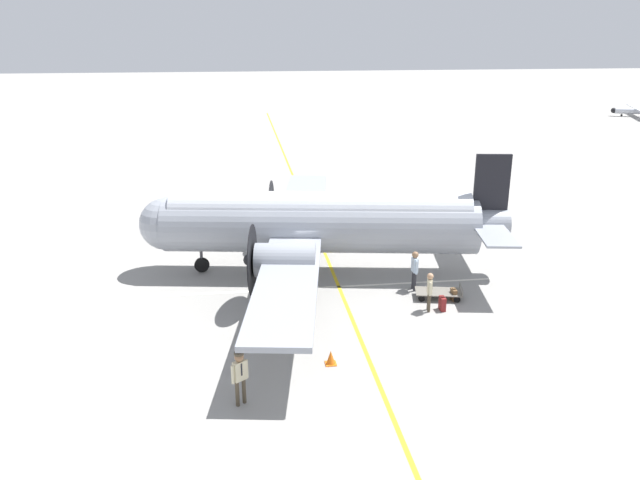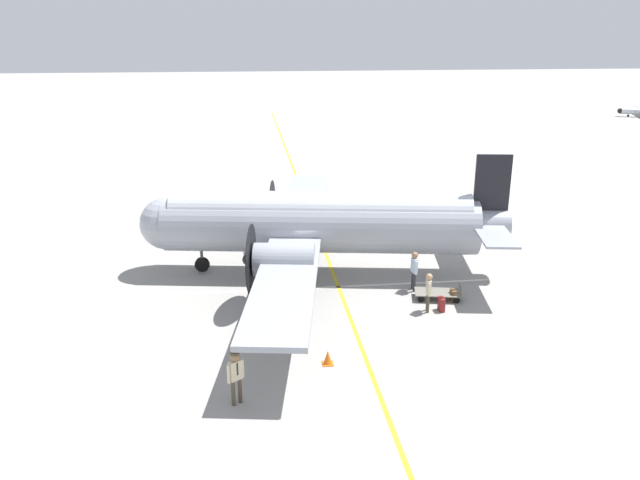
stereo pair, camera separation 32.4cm
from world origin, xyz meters
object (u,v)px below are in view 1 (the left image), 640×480
(ramp_agent, at_px, (430,288))
(suitcase_near_door, at_px, (442,304))
(suitcase_upright_spare, at_px, (454,295))
(traffic_cone, at_px, (331,358))
(crew_foreground, at_px, (240,372))
(baggage_cart, at_px, (439,292))
(light_aircraft_distant, at_px, (639,111))
(passenger_boarding, at_px, (415,267))
(airliner_main, at_px, (311,222))

(ramp_agent, relative_size, suitcase_near_door, 2.68)
(suitcase_upright_spare, relative_size, traffic_cone, 1.07)
(crew_foreground, height_order, baggage_cart, crew_foreground)
(ramp_agent, bearing_deg, light_aircraft_distant, 150.81)
(passenger_boarding, height_order, ramp_agent, passenger_boarding)
(baggage_cart, bearing_deg, suitcase_near_door, 90.55)
(crew_foreground, bearing_deg, light_aircraft_distant, -166.22)
(airliner_main, xyz_separation_m, crew_foreground, (-10.58, 3.44, -1.38))
(suitcase_near_door, xyz_separation_m, light_aircraft_distant, (54.41, -44.64, 0.50))
(light_aircraft_distant, bearing_deg, passenger_boarding, 70.56)
(passenger_boarding, distance_m, baggage_cart, 1.56)
(traffic_cone, bearing_deg, airliner_main, -2.24)
(crew_foreground, distance_m, baggage_cart, 11.03)
(passenger_boarding, distance_m, light_aircraft_distant, 69.08)
(suitcase_upright_spare, bearing_deg, crew_foreground, 126.22)
(ramp_agent, height_order, light_aircraft_distant, light_aircraft_distant)
(suitcase_near_door, relative_size, suitcase_upright_spare, 1.14)
(airliner_main, bearing_deg, light_aircraft_distant, -125.77)
(light_aircraft_distant, relative_size, traffic_cone, 18.21)
(crew_foreground, bearing_deg, traffic_cone, 178.52)
(baggage_cart, height_order, light_aircraft_distant, light_aircraft_distant)
(suitcase_near_door, bearing_deg, airliner_main, 45.26)
(airliner_main, relative_size, suitcase_upright_spare, 41.84)
(airliner_main, distance_m, ramp_agent, 6.61)
(crew_foreground, xyz_separation_m, light_aircraft_distant, (60.18, -52.94, -0.33))
(airliner_main, relative_size, passenger_boarding, 12.57)
(airliner_main, relative_size, baggage_cart, 10.71)
(ramp_agent, bearing_deg, suitcase_upright_spare, 133.47)
(passenger_boarding, relative_size, suitcase_near_door, 2.92)
(suitcase_upright_spare, xyz_separation_m, traffic_cone, (-4.62, 5.99, -0.02))
(ramp_agent, height_order, baggage_cart, ramp_agent)
(suitcase_upright_spare, height_order, light_aircraft_distant, light_aircraft_distant)
(airliner_main, distance_m, baggage_cart, 6.66)
(suitcase_upright_spare, relative_size, baggage_cart, 0.26)
(suitcase_near_door, bearing_deg, passenger_boarding, 15.05)
(crew_foreground, xyz_separation_m, traffic_cone, (2.05, -3.10, -0.89))
(airliner_main, distance_m, crew_foreground, 11.21)
(airliner_main, bearing_deg, traffic_cone, 96.93)
(ramp_agent, xyz_separation_m, suitcase_near_door, (-0.01, -0.58, -0.72))
(baggage_cart, bearing_deg, traffic_cone, 53.90)
(airliner_main, distance_m, light_aircraft_distant, 70.09)
(passenger_boarding, height_order, traffic_cone, passenger_boarding)
(airliner_main, bearing_deg, passenger_boarding, 157.60)
(ramp_agent, xyz_separation_m, baggage_cart, (1.16, -0.81, -0.74))
(traffic_cone, bearing_deg, crew_foreground, 123.40)
(crew_foreground, xyz_separation_m, passenger_boarding, (7.96, -7.71, -0.02))
(crew_foreground, bearing_deg, passenger_boarding, -168.98)
(suitcase_near_door, distance_m, light_aircraft_distant, 70.38)
(baggage_cart, bearing_deg, airliner_main, -23.67)
(traffic_cone, bearing_deg, baggage_cart, -48.03)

